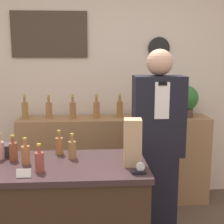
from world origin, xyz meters
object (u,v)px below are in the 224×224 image
shopkeeper (157,148)px  potted_plant (186,100)px  tape_dispenser (139,170)px  paper_bag (133,142)px

shopkeeper → potted_plant: 0.94m
shopkeeper → tape_dispenser: 0.77m
potted_plant → paper_bag: 1.51m
shopkeeper → potted_plant: size_ratio=4.89×
paper_bag → tape_dispenser: (0.02, -0.16, -0.14)m
paper_bag → tape_dispenser: bearing=-81.5°
potted_plant → paper_bag: size_ratio=1.07×
shopkeeper → potted_plant: (0.47, 0.75, 0.32)m
paper_bag → tape_dispenser: size_ratio=3.61×
shopkeeper → potted_plant: bearing=58.1°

